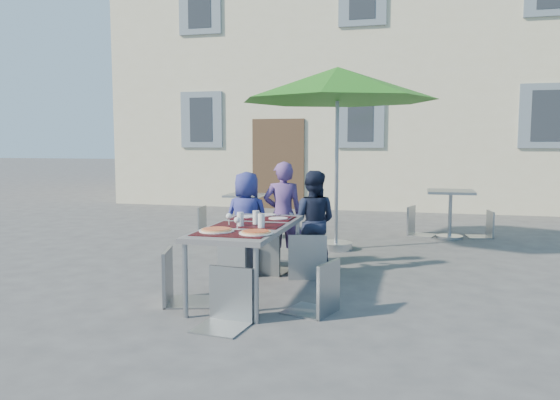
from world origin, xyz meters
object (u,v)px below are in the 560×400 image
(cafe_table_1, at_px, (450,204))
(chair_3, at_px, (178,243))
(bg_chair_r_0, at_px, (274,205))
(pizza_near_right, at_px, (256,232))
(cafe_table_0, at_px, (245,207))
(dining_table, at_px, (248,230))
(chair_4, at_px, (319,255))
(child_0, at_px, (247,219))
(patio_umbrella, at_px, (338,85))
(pizza_near_left, at_px, (217,230))
(chair_0, at_px, (236,230))
(bg_chair_l_0, at_px, (207,204))
(chair_5, at_px, (226,263))
(bg_chair_r_1, at_px, (485,208))
(chair_2, at_px, (307,228))
(bg_chair_l_1, at_px, (417,203))
(chair_1, at_px, (267,224))
(child_1, at_px, (283,215))
(child_2, at_px, (312,221))

(cafe_table_1, bearing_deg, chair_3, -121.80)
(bg_chair_r_0, xyz_separation_m, cafe_table_1, (2.93, 0.61, 0.03))
(pizza_near_right, xyz_separation_m, cafe_table_0, (-1.54, 4.43, -0.32))
(dining_table, height_order, chair_4, chair_4)
(child_0, xyz_separation_m, patio_umbrella, (0.96, 1.44, 1.84))
(pizza_near_left, height_order, chair_3, chair_3)
(chair_0, bearing_deg, cafe_table_0, 105.92)
(chair_3, bearing_deg, dining_table, 36.48)
(patio_umbrella, bearing_deg, bg_chair_l_0, 156.95)
(chair_5, distance_m, bg_chair_r_1, 6.05)
(pizza_near_right, bearing_deg, chair_2, 81.19)
(child_0, distance_m, bg_chair_l_0, 2.96)
(bg_chair_l_0, bearing_deg, chair_3, -71.93)
(chair_2, xyz_separation_m, bg_chair_l_1, (1.26, 3.49, -0.04))
(bg_chair_r_1, bearing_deg, chair_2, -124.11)
(pizza_near_right, bearing_deg, bg_chair_l_1, 73.13)
(pizza_near_right, bearing_deg, chair_4, 7.29)
(child_0, height_order, chair_1, child_0)
(chair_3, relative_size, bg_chair_r_0, 1.09)
(cafe_table_0, relative_size, bg_chair_r_0, 0.73)
(bg_chair_r_0, xyz_separation_m, bg_chair_l_1, (2.38, 0.80, 0.01))
(child_0, relative_size, bg_chair_r_1, 1.44)
(dining_table, height_order, chair_1, chair_1)
(chair_1, xyz_separation_m, cafe_table_1, (2.34, 3.19, -0.03))
(pizza_near_right, height_order, bg_chair_r_1, bg_chair_r_1)
(pizza_near_left, xyz_separation_m, child_1, (0.21, 1.86, -0.08))
(pizza_near_right, bearing_deg, chair_3, 175.00)
(cafe_table_0, relative_size, bg_chair_r_1, 0.80)
(pizza_near_right, distance_m, chair_5, 0.52)
(chair_1, distance_m, chair_3, 1.53)
(bg_chair_r_0, height_order, cafe_table_1, bg_chair_r_0)
(chair_3, bearing_deg, pizza_near_right, -5.00)
(chair_5, bearing_deg, patio_umbrella, 83.22)
(child_0, relative_size, chair_4, 1.29)
(pizza_near_right, distance_m, bg_chair_l_0, 4.86)
(chair_0, bearing_deg, child_1, 49.51)
(chair_0, height_order, chair_3, chair_3)
(bg_chair_r_0, bearing_deg, chair_2, -67.49)
(pizza_near_left, height_order, pizza_near_right, same)
(patio_umbrella, xyz_separation_m, bg_chair_l_0, (-2.52, 1.07, -1.95))
(child_2, xyz_separation_m, bg_chair_l_1, (1.27, 3.14, -0.07))
(chair_1, distance_m, chair_4, 1.69)
(pizza_near_right, height_order, cafe_table_0, pizza_near_right)
(child_0, relative_size, cafe_table_0, 1.80)
(child_2, height_order, bg_chair_r_0, child_2)
(chair_1, bearing_deg, cafe_table_0, 112.70)
(pizza_near_right, distance_m, chair_0, 1.53)
(cafe_table_0, bearing_deg, cafe_table_1, 4.28)
(child_0, relative_size, patio_umbrella, 0.43)
(bg_chair_l_0, relative_size, cafe_table_1, 1.08)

